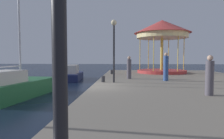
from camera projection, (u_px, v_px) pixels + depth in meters
ground_plane at (92, 99)px, 11.43m from camera, size 120.00×120.00×0.00m
quay_dock at (200, 93)px, 11.04m from camera, size 12.17×27.65×0.80m
motorboat_navy at (71, 74)px, 21.08m from camera, size 2.53×5.21×1.61m
sailboat_green at (16, 87)px, 11.73m from camera, size 2.96×5.64×7.26m
carousel at (162, 34)px, 20.34m from camera, size 5.81×5.81×5.45m
lamp_post_mid_promenade at (114, 39)px, 12.52m from camera, size 0.36×0.36×4.00m
bollard_north at (103, 79)px, 12.88m from camera, size 0.24×0.24×0.40m
bollard_center at (112, 72)px, 19.13m from camera, size 0.24×0.24×0.40m
person_mid_promenade at (210, 77)px, 8.34m from camera, size 0.34×0.34×1.71m
person_by_the_water at (166, 67)px, 13.58m from camera, size 0.34×0.34×1.95m
person_near_carousel at (129, 68)px, 14.84m from camera, size 0.34×0.34×1.71m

